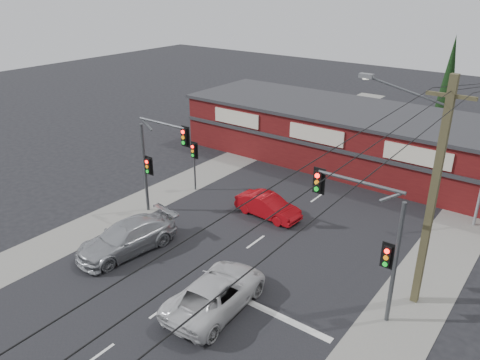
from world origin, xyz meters
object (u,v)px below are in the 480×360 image
Objects in this scene: utility_pole at (430,189)px; white_suv at (216,292)px; silver_suv at (127,237)px; red_sedan at (268,206)px; shop_building at (353,136)px.

white_suv is at bearing -139.85° from utility_pole.
red_sedan is at bearing 72.16° from silver_suv.
utility_pole is at bearing -143.55° from white_suv.
red_sedan is 0.15× the size of shop_building.
shop_building is 17.15m from utility_pole.
silver_suv is at bearing -9.82° from white_suv.
silver_suv is (-6.61, 0.71, 0.05)m from white_suv.
white_suv reaches higher than red_sedan.
shop_building is (0.16, 11.24, 1.46)m from red_sedan.
utility_pole is at bearing 28.22° from silver_suv.
shop_building reaches higher than silver_suv.
shop_building is (3.86, 18.86, 1.34)m from silver_suv.
white_suv is at bearing -157.50° from red_sedan.
white_suv is 8.83m from red_sedan.
red_sedan is 0.41× the size of utility_pole.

